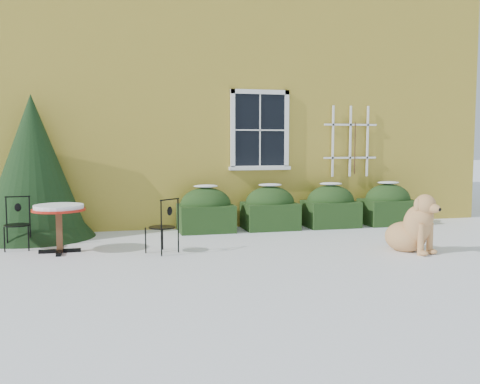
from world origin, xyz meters
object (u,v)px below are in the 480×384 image
object	(u,v)px
evergreen_shrub	(33,180)
bistro_table	(59,213)
dog	(413,228)
patio_chair_near	(164,226)
patio_chair_far	(17,223)

from	to	relation	value
evergreen_shrub	bistro_table	world-z (taller)	evergreen_shrub
evergreen_shrub	bistro_table	bearing A→B (deg)	-70.23
bistro_table	dog	xyz separation A→B (m)	(5.39, -1.29, -0.25)
evergreen_shrub	patio_chair_near	size ratio (longest dim) A/B	3.00
evergreen_shrub	patio_chair_far	bearing A→B (deg)	-96.85
evergreen_shrub	patio_chair_near	distance (m)	2.95
patio_chair_far	bistro_table	bearing A→B (deg)	-37.48
bistro_table	patio_chair_far	world-z (taller)	patio_chair_far
evergreen_shrub	bistro_table	size ratio (longest dim) A/B	3.18
bistro_table	patio_chair_far	xyz separation A→B (m)	(-0.68, 0.47, -0.20)
evergreen_shrub	patio_chair_far	xyz separation A→B (m)	(-0.13, -1.07, -0.61)
patio_chair_far	dog	size ratio (longest dim) A/B	0.80
patio_chair_far	dog	xyz separation A→B (m)	(6.07, -1.75, -0.04)
evergreen_shrub	dog	xyz separation A→B (m)	(5.94, -2.82, -0.66)
patio_chair_far	patio_chair_near	bearing A→B (deg)	-24.53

